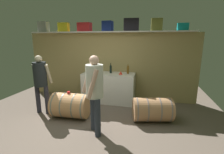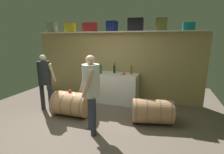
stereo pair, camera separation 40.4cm
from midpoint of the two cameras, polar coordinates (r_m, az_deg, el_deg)
ground_plane at (r=4.30m, az=-4.11°, el=-14.09°), size 6.72×7.63×0.02m
back_wall_panel at (r=5.46m, az=2.54°, el=3.76°), size 5.52×0.10×2.14m
high_shelf_board at (r=5.25m, az=2.18°, el=15.27°), size 5.08×0.40×0.03m
toolcase_grey at (r=6.26m, az=-18.25°, el=15.97°), size 0.33×0.20×0.33m
toolcase_yellow at (r=5.85m, az=-12.24°, el=16.32°), size 0.34×0.21×0.29m
toolcase_red at (r=5.52m, az=-5.50°, el=16.70°), size 0.42×0.25×0.27m
toolcase_navy at (r=5.26m, az=2.32°, el=17.09°), size 0.30×0.31×0.30m
toolcase_black at (r=5.10m, az=10.50°, el=17.34°), size 0.45×0.30×0.36m
toolcase_olive at (r=5.04m, az=18.97°, el=16.83°), size 0.32×0.26×0.34m
toolcase_teal at (r=5.07m, az=27.16°, el=15.31°), size 0.29×0.20×0.20m
work_cabinet at (r=5.20m, az=2.30°, el=-3.64°), size 1.61×0.67×0.91m
wine_bottle_green at (r=5.01m, az=-1.62°, el=2.71°), size 0.07×0.07×0.30m
wine_bottle_dark at (r=5.10m, az=3.06°, el=2.82°), size 0.07×0.07×0.31m
wine_bottle_amber at (r=5.02m, az=9.01°, el=2.45°), size 0.07×0.07×0.28m
wine_glass at (r=5.31m, az=-2.23°, el=2.90°), size 0.09×0.09×0.15m
red_funnel at (r=4.91m, az=6.43°, el=1.37°), size 0.11×0.11×0.10m
wine_barrel_near at (r=4.39m, az=-11.19°, el=-9.08°), size 0.91×0.65×0.63m
wine_barrel_far at (r=4.11m, az=16.52°, el=-11.31°), size 1.02×0.75×0.58m
tasting_cup at (r=4.29m, az=-11.79°, el=-4.81°), size 0.07×0.07×0.05m
winemaker_pouring at (r=4.72m, az=-19.99°, el=0.01°), size 0.46×0.39×1.54m
visitor_tasting at (r=3.34m, az=-3.94°, el=-3.35°), size 0.49×0.53×1.64m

